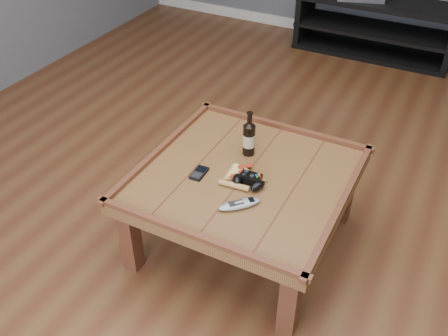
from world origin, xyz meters
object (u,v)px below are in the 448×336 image
at_px(beer_bottle, 249,137).
at_px(remote_control, 240,204).
at_px(smartphone, 199,173).
at_px(pizza_slice, 241,176).
at_px(game_controller, 249,181).
at_px(media_console, 375,28).
at_px(coffee_table, 245,185).

height_order(beer_bottle, remote_control, beer_bottle).
relative_size(beer_bottle, smartphone, 2.19).
bearing_deg(pizza_slice, game_controller, -33.62).
height_order(beer_bottle, smartphone, beer_bottle).
xyz_separation_m(media_console, pizza_slice, (-0.01, -2.77, 0.21)).
xyz_separation_m(smartphone, remote_control, (0.28, -0.12, 0.01)).
xyz_separation_m(beer_bottle, remote_control, (0.14, -0.40, -0.08)).
bearing_deg(smartphone, pizza_slice, 17.68).
bearing_deg(media_console, smartphone, -94.14).
height_order(game_controller, smartphone, game_controller).
bearing_deg(media_console, beer_bottle, -91.45).
xyz_separation_m(pizza_slice, remote_control, (0.09, -0.20, 0.01)).
height_order(smartphone, remote_control, remote_control).
distance_m(pizza_slice, smartphone, 0.20).
relative_size(coffee_table, remote_control, 5.48).
bearing_deg(media_console, coffee_table, -90.00).
relative_size(media_console, pizza_slice, 4.92).
relative_size(media_console, beer_bottle, 5.68).
relative_size(smartphone, remote_control, 0.60).
bearing_deg(game_controller, smartphone, -172.33).
distance_m(beer_bottle, remote_control, 0.43).
height_order(media_console, game_controller, same).
bearing_deg(smartphone, coffee_table, 22.26).
bearing_deg(remote_control, beer_bottle, 153.77).
distance_m(beer_bottle, game_controller, 0.27).
bearing_deg(media_console, game_controller, -89.09).
xyz_separation_m(media_console, remote_control, (0.08, -2.97, 0.22)).
distance_m(media_console, beer_bottle, 2.59).
height_order(media_console, smartphone, media_console).
relative_size(media_console, game_controller, 7.64).
xyz_separation_m(coffee_table, media_console, (0.00, 2.75, -0.15)).
relative_size(media_console, smartphone, 12.42).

